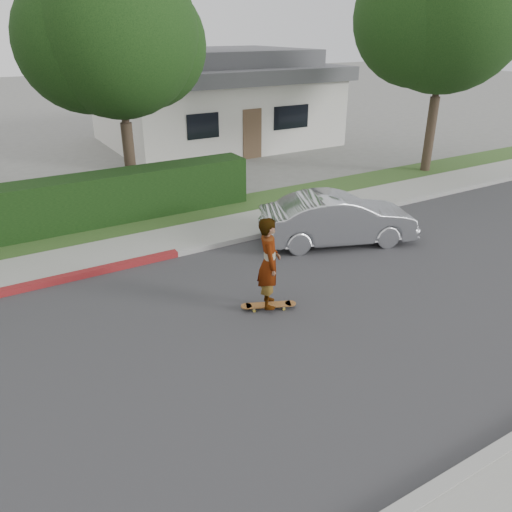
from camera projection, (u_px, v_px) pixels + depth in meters
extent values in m
plane|color=slate|center=(213.00, 351.00, 8.86)|extent=(120.00, 120.00, 0.00)
cube|color=#2D2D30|center=(213.00, 351.00, 8.86)|extent=(60.00, 8.00, 0.01)
cube|color=#9E9E99|center=(138.00, 262.00, 12.04)|extent=(60.00, 0.20, 0.15)
cube|color=gray|center=(127.00, 250.00, 12.75)|extent=(60.00, 1.60, 0.12)
cube|color=#2D4C1E|center=(109.00, 230.00, 14.00)|extent=(60.00, 1.60, 0.10)
cylinder|color=#33261C|center=(130.00, 163.00, 16.06)|extent=(0.36, 0.36, 2.52)
cylinder|color=#33261C|center=(124.00, 102.00, 15.27)|extent=(0.24, 0.24, 2.10)
sphere|color=black|center=(116.00, 34.00, 14.48)|extent=(4.80, 4.80, 4.80)
sphere|color=black|center=(86.00, 42.00, 14.51)|extent=(4.08, 4.08, 4.08)
sphere|color=black|center=(144.00, 45.00, 15.26)|extent=(3.84, 3.84, 3.84)
cylinder|color=#33261C|center=(430.00, 136.00, 19.13)|extent=(0.36, 0.36, 2.88)
cylinder|color=#33261C|center=(438.00, 76.00, 18.22)|extent=(0.24, 0.24, 2.40)
sphere|color=black|center=(448.00, 10.00, 17.32)|extent=(5.60, 5.60, 5.60)
sphere|color=black|center=(422.00, 17.00, 17.34)|extent=(4.76, 4.76, 4.76)
sphere|color=black|center=(457.00, 20.00, 18.09)|extent=(4.48, 4.48, 4.48)
cube|color=beige|center=(214.00, 111.00, 24.44)|extent=(10.00, 8.00, 3.00)
cube|color=#4C4C51|center=(213.00, 72.00, 23.69)|extent=(10.60, 8.60, 0.60)
cube|color=#4C4C51|center=(213.00, 58.00, 23.44)|extent=(8.40, 6.40, 0.80)
cube|color=black|center=(203.00, 126.00, 20.10)|extent=(1.40, 0.06, 1.00)
cube|color=black|center=(291.00, 117.00, 22.09)|extent=(1.80, 0.06, 1.00)
cube|color=brown|center=(252.00, 134.00, 21.40)|extent=(0.90, 0.06, 2.10)
cylinder|color=#B29731|center=(254.00, 311.00, 10.04)|extent=(0.07, 0.06, 0.06)
cylinder|color=#B29731|center=(253.00, 306.00, 10.20)|extent=(0.07, 0.06, 0.06)
cylinder|color=#B29731|center=(284.00, 309.00, 10.11)|extent=(0.07, 0.06, 0.06)
cylinder|color=#B29731|center=(282.00, 305.00, 10.26)|extent=(0.07, 0.06, 0.06)
cube|color=silver|center=(254.00, 307.00, 10.10)|extent=(0.12, 0.19, 0.03)
cube|color=silver|center=(283.00, 305.00, 10.17)|extent=(0.12, 0.19, 0.03)
cube|color=brown|center=(269.00, 305.00, 10.13)|extent=(0.92, 0.57, 0.02)
cylinder|color=brown|center=(246.00, 306.00, 10.08)|extent=(0.29, 0.29, 0.02)
cylinder|color=brown|center=(291.00, 303.00, 10.18)|extent=(0.29, 0.29, 0.02)
imported|color=white|center=(269.00, 263.00, 9.73)|extent=(0.70, 0.81, 1.87)
imported|color=#B4B6BB|center=(338.00, 219.00, 13.06)|extent=(4.26, 2.69, 1.33)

